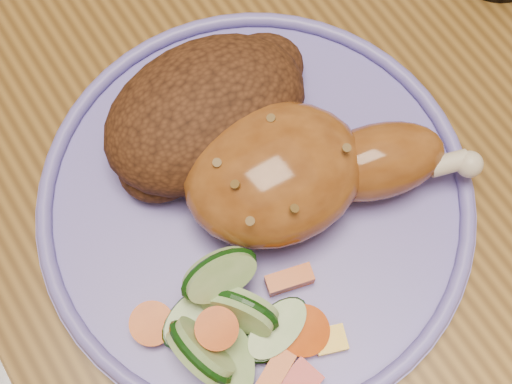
{
  "coord_description": "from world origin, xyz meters",
  "views": [
    {
      "loc": [
        -0.12,
        -0.22,
        1.19
      ],
      "look_at": [
        -0.04,
        -0.09,
        0.78
      ],
      "focal_mm": 50.0,
      "sensor_mm": 36.0,
      "label": 1
    }
  ],
  "objects": [
    {
      "name": "plate",
      "position": [
        -0.04,
        -0.09,
        0.76
      ],
      "size": [
        0.28,
        0.28,
        0.01
      ],
      "primitive_type": "cylinder",
      "color": "#6F64C5",
      "rests_on": "dining_table"
    },
    {
      "name": "chicken_leg",
      "position": [
        -0.01,
        -0.09,
        0.79
      ],
      "size": [
        0.18,
        0.12,
        0.06
      ],
      "color": "brown",
      "rests_on": "plate"
    },
    {
      "name": "ground",
      "position": [
        0.0,
        0.0,
        0.0
      ],
      "size": [
        4.0,
        4.0,
        0.0
      ],
      "primitive_type": "plane",
      "color": "#51371C",
      "rests_on": "ground"
    },
    {
      "name": "plate_rim",
      "position": [
        -0.04,
        -0.09,
        0.77
      ],
      "size": [
        0.28,
        0.28,
        0.01
      ],
      "primitive_type": "torus",
      "color": "#6F64C5",
      "rests_on": "plate"
    },
    {
      "name": "rice_pilaf",
      "position": [
        -0.04,
        -0.03,
        0.79
      ],
      "size": [
        0.15,
        0.1,
        0.06
      ],
      "color": "#442311",
      "rests_on": "plate"
    },
    {
      "name": "vegetable_pile",
      "position": [
        -0.1,
        -0.15,
        0.78
      ],
      "size": [
        0.11,
        0.11,
        0.05
      ],
      "color": "#A50A05",
      "rests_on": "plate"
    },
    {
      "name": "dining_table",
      "position": [
        0.0,
        0.0,
        0.67
      ],
      "size": [
        0.9,
        1.4,
        0.75
      ],
      "color": "brown",
      "rests_on": "ground"
    }
  ]
}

